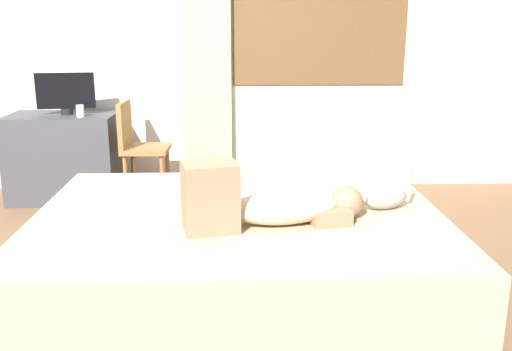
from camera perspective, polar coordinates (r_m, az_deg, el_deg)
name	(u,v)px	position (r m, az deg, el deg)	size (l,w,h in m)	color
ground_plane	(220,299)	(3.26, -3.57, -12.19)	(16.00, 16.00, 0.00)	brown
back_wall_with_window	(228,27)	(5.26, -2.84, 14.60)	(6.40, 0.14, 2.90)	silver
bed	(239,255)	(3.18, -1.69, -7.97)	(2.24, 1.77, 0.50)	brown
person_lying	(266,203)	(2.87, 0.98, -2.75)	(0.94, 0.42, 0.34)	#CCB299
cat	(382,198)	(3.18, 12.50, -2.17)	(0.35, 0.18, 0.21)	gray
desk	(65,157)	(5.20, -18.56, 1.77)	(0.90, 0.56, 0.74)	#38383D
tv_monitor	(66,93)	(5.09, -18.48, 7.83)	(0.48, 0.10, 0.35)	black
cup	(80,111)	(4.95, -17.14, 6.19)	(0.06, 0.06, 0.10)	white
chair_by_desk	(137,143)	(4.92, -11.75, 3.16)	(0.39, 0.39, 0.86)	brown
curtain_left	(206,59)	(5.15, -5.01, 11.55)	(0.44, 0.06, 2.37)	#ADCC75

